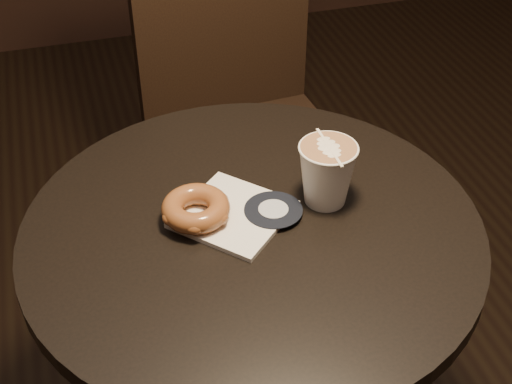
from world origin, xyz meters
TOP-DOWN VIEW (x-y plane):
  - cafe_table at (0.00, 0.00)m, footprint 0.70×0.70m
  - chair at (0.15, 0.65)m, footprint 0.46×0.46m
  - pastry_bag at (-0.02, 0.02)m, footprint 0.21×0.21m
  - doughnut at (-0.08, 0.03)m, footprint 0.10×0.10m
  - latte_cup at (0.13, 0.02)m, footprint 0.09×0.09m

SIDE VIEW (x-z plane):
  - cafe_table at x=0.00m, z-range 0.18..0.93m
  - chair at x=0.15m, z-range 0.06..1.14m
  - pastry_bag at x=-0.02m, z-range 0.75..0.76m
  - doughnut at x=-0.08m, z-range 0.76..0.79m
  - latte_cup at x=0.13m, z-range 0.75..0.85m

